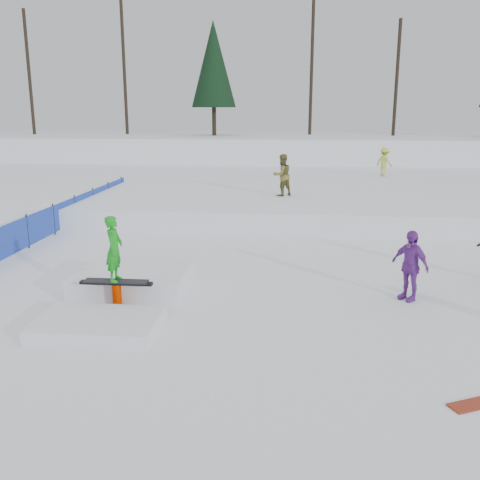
# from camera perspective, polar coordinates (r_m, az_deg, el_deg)

# --- Properties ---
(ground) EXTENTS (120.00, 120.00, 0.00)m
(ground) POSITION_cam_1_polar(r_m,az_deg,el_deg) (11.92, -3.36, -7.39)
(ground) COLOR white
(snow_berm) EXTENTS (60.00, 14.00, 2.40)m
(snow_berm) POSITION_cam_1_polar(r_m,az_deg,el_deg) (41.12, 3.17, 9.48)
(snow_berm) COLOR white
(snow_berm) RESTS_ON ground
(snow_midrise) EXTENTS (50.00, 18.00, 0.80)m
(snow_midrise) POSITION_cam_1_polar(r_m,az_deg,el_deg) (27.31, 1.84, 5.60)
(snow_midrise) COLOR white
(snow_midrise) RESTS_ON ground
(safety_fence) EXTENTS (0.05, 16.00, 1.10)m
(safety_fence) POSITION_cam_1_polar(r_m,az_deg,el_deg) (19.78, -19.25, 2.10)
(safety_fence) COLOR #203EAB
(safety_fence) RESTS_ON ground
(treeline) EXTENTS (40.24, 4.22, 10.50)m
(treeline) POSITION_cam_1_polar(r_m,az_deg,el_deg) (39.62, 12.61, 18.07)
(treeline) COLOR black
(treeline) RESTS_ON snow_berm
(walker_olive) EXTENTS (1.05, 1.01, 1.71)m
(walker_olive) POSITION_cam_1_polar(r_m,az_deg,el_deg) (22.16, 4.51, 6.92)
(walker_olive) COLOR brown
(walker_olive) RESTS_ON snow_midrise
(walker_ygreen) EXTENTS (1.08, 1.08, 1.50)m
(walker_ygreen) POSITION_cam_1_polar(r_m,az_deg,el_deg) (29.73, 15.14, 8.04)
(walker_ygreen) COLOR #C6D23F
(walker_ygreen) RESTS_ON snow_midrise
(spectator_purple) EXTENTS (0.94, 0.99, 1.65)m
(spectator_purple) POSITION_cam_1_polar(r_m,az_deg,el_deg) (12.84, 17.66, -2.59)
(spectator_purple) COLOR purple
(spectator_purple) RESTS_ON ground
(jib_rail_feature) EXTENTS (2.60, 4.40, 2.11)m
(jib_rail_feature) POSITION_cam_1_polar(r_m,az_deg,el_deg) (12.56, -12.16, -5.09)
(jib_rail_feature) COLOR white
(jib_rail_feature) RESTS_ON ground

